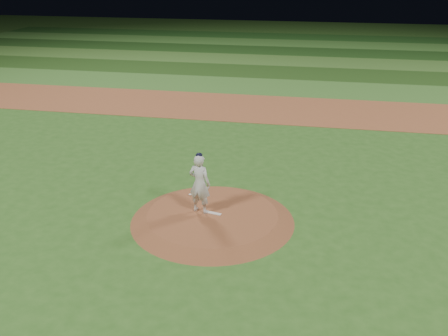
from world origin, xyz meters
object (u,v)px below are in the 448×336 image
(pitching_rubber, at_px, (214,213))
(pitcher_on_mound, at_px, (200,183))
(pitchers_mound, at_px, (213,217))
(rosin_bag, at_px, (190,194))

(pitching_rubber, xyz_separation_m, pitcher_on_mound, (-0.49, 0.06, 1.03))
(pitchers_mound, xyz_separation_m, pitching_rubber, (0.04, 0.03, 0.14))
(pitchers_mound, xyz_separation_m, rosin_bag, (-1.11, 1.25, 0.15))
(rosin_bag, relative_size, pitcher_on_mound, 0.05)
(pitchers_mound, relative_size, pitcher_on_mound, 2.59)
(pitching_rubber, distance_m, rosin_bag, 1.67)
(pitchers_mound, height_order, pitcher_on_mound, pitcher_on_mound)
(pitching_rubber, height_order, rosin_bag, rosin_bag)
(pitching_rubber, xyz_separation_m, rosin_bag, (-1.14, 1.22, 0.02))
(pitchers_mound, distance_m, pitching_rubber, 0.15)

